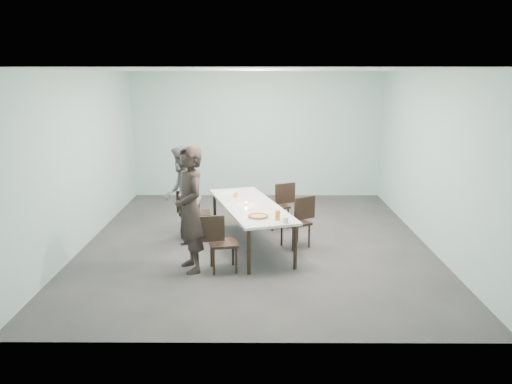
{
  "coord_description": "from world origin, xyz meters",
  "views": [
    {
      "loc": [
        0.04,
        -8.54,
        2.93
      ],
      "look_at": [
        0.0,
        -0.39,
        1.0
      ],
      "focal_mm": 35.0,
      "sensor_mm": 36.0,
      "label": 1
    }
  ],
  "objects_px": {
    "chair_near_left": "(218,239)",
    "chair_near_right": "(299,218)",
    "amber_tumbler": "(236,195)",
    "tealight": "(246,204)",
    "diner_near": "(190,209)",
    "side_plate": "(268,212)",
    "diner_far": "(183,194)",
    "pizza": "(258,216)",
    "water_tumbler": "(286,220)",
    "chair_far_left": "(194,210)",
    "chair_far_right": "(280,202)",
    "table": "(250,208)",
    "beer_glass": "(278,215)"
  },
  "relations": [
    {
      "from": "beer_glass",
      "to": "diner_near",
      "type": "bearing_deg",
      "value": -173.11
    },
    {
      "from": "table",
      "to": "pizza",
      "type": "bearing_deg",
      "value": -80.11
    },
    {
      "from": "chair_near_right",
      "to": "side_plate",
      "type": "distance_m",
      "value": 0.81
    },
    {
      "from": "amber_tumbler",
      "to": "side_plate",
      "type": "bearing_deg",
      "value": -61.69
    },
    {
      "from": "amber_tumbler",
      "to": "tealight",
      "type": "bearing_deg",
      "value": -70.38
    },
    {
      "from": "chair_near_right",
      "to": "diner_near",
      "type": "relative_size",
      "value": 0.45
    },
    {
      "from": "diner_near",
      "to": "side_plate",
      "type": "bearing_deg",
      "value": 90.66
    },
    {
      "from": "table",
      "to": "diner_near",
      "type": "relative_size",
      "value": 1.43
    },
    {
      "from": "chair_far_left",
      "to": "diner_near",
      "type": "distance_m",
      "value": 1.7
    },
    {
      "from": "chair_near_right",
      "to": "pizza",
      "type": "xyz_separation_m",
      "value": [
        -0.71,
        -0.82,
        0.27
      ]
    },
    {
      "from": "diner_near",
      "to": "side_plate",
      "type": "height_order",
      "value": "diner_near"
    },
    {
      "from": "chair_near_right",
      "to": "side_plate",
      "type": "relative_size",
      "value": 4.83
    },
    {
      "from": "chair_far_right",
      "to": "amber_tumbler",
      "type": "height_order",
      "value": "chair_far_right"
    },
    {
      "from": "table",
      "to": "water_tumbler",
      "type": "relative_size",
      "value": 30.55
    },
    {
      "from": "chair_far_left",
      "to": "chair_far_right",
      "type": "xyz_separation_m",
      "value": [
        1.6,
        0.58,
        0.0
      ]
    },
    {
      "from": "chair_far_left",
      "to": "diner_far",
      "type": "height_order",
      "value": "diner_far"
    },
    {
      "from": "pizza",
      "to": "water_tumbler",
      "type": "height_order",
      "value": "water_tumbler"
    },
    {
      "from": "chair_far_right",
      "to": "water_tumbler",
      "type": "xyz_separation_m",
      "value": [
        -0.01,
        -2.21,
        0.29
      ]
    },
    {
      "from": "tealight",
      "to": "amber_tumbler",
      "type": "distance_m",
      "value": 0.6
    },
    {
      "from": "diner_far",
      "to": "beer_glass",
      "type": "relative_size",
      "value": 11.6
    },
    {
      "from": "diner_far",
      "to": "pizza",
      "type": "xyz_separation_m",
      "value": [
        1.33,
        -1.05,
        -0.1
      ]
    },
    {
      "from": "diner_far",
      "to": "chair_far_left",
      "type": "bearing_deg",
      "value": 143.88
    },
    {
      "from": "pizza",
      "to": "tealight",
      "type": "bearing_deg",
      "value": 105.05
    },
    {
      "from": "beer_glass",
      "to": "chair_near_right",
      "type": "bearing_deg",
      "value": 66.33
    },
    {
      "from": "chair_near_left",
      "to": "water_tumbler",
      "type": "distance_m",
      "value": 1.06
    },
    {
      "from": "chair_near_left",
      "to": "chair_near_right",
      "type": "bearing_deg",
      "value": 29.29
    },
    {
      "from": "table",
      "to": "chair_far_left",
      "type": "xyz_separation_m",
      "value": [
        -1.04,
        0.53,
        -0.19
      ]
    },
    {
      "from": "diner_near",
      "to": "side_plate",
      "type": "distance_m",
      "value": 1.33
    },
    {
      "from": "water_tumbler",
      "to": "amber_tumbler",
      "type": "distance_m",
      "value": 1.83
    },
    {
      "from": "chair_far_left",
      "to": "diner_far",
      "type": "bearing_deg",
      "value": -129.63
    },
    {
      "from": "diner_far",
      "to": "pizza",
      "type": "distance_m",
      "value": 1.7
    },
    {
      "from": "chair_near_left",
      "to": "amber_tumbler",
      "type": "distance_m",
      "value": 1.7
    },
    {
      "from": "chair_far_left",
      "to": "pizza",
      "type": "bearing_deg",
      "value": -58.92
    },
    {
      "from": "beer_glass",
      "to": "side_plate",
      "type": "bearing_deg",
      "value": 108.14
    },
    {
      "from": "chair_near_right",
      "to": "diner_far",
      "type": "relative_size",
      "value": 0.5
    },
    {
      "from": "chair_far_left",
      "to": "tealight",
      "type": "xyz_separation_m",
      "value": [
        0.97,
        -0.55,
        0.27
      ]
    },
    {
      "from": "chair_near_right",
      "to": "amber_tumbler",
      "type": "distance_m",
      "value": 1.27
    },
    {
      "from": "beer_glass",
      "to": "diner_far",
      "type": "bearing_deg",
      "value": 144.07
    },
    {
      "from": "diner_far",
      "to": "beer_glass",
      "type": "xyz_separation_m",
      "value": [
        1.63,
        -1.18,
        -0.05
      ]
    },
    {
      "from": "chair_near_left",
      "to": "side_plate",
      "type": "relative_size",
      "value": 4.83
    },
    {
      "from": "chair_far_right",
      "to": "diner_near",
      "type": "relative_size",
      "value": 0.45
    },
    {
      "from": "table",
      "to": "water_tumbler",
      "type": "height_order",
      "value": "water_tumbler"
    },
    {
      "from": "chair_near_right",
      "to": "chair_far_right",
      "type": "height_order",
      "value": "same"
    },
    {
      "from": "table",
      "to": "chair_far_left",
      "type": "distance_m",
      "value": 1.18
    },
    {
      "from": "chair_near_right",
      "to": "side_plate",
      "type": "height_order",
      "value": "chair_near_right"
    },
    {
      "from": "table",
      "to": "pizza",
      "type": "distance_m",
      "value": 0.82
    },
    {
      "from": "chair_far_right",
      "to": "water_tumbler",
      "type": "height_order",
      "value": "chair_far_right"
    },
    {
      "from": "chair_near_left",
      "to": "tealight",
      "type": "bearing_deg",
      "value": 58.73
    },
    {
      "from": "chair_near_right",
      "to": "diner_far",
      "type": "distance_m",
      "value": 2.09
    },
    {
      "from": "amber_tumbler",
      "to": "diner_far",
      "type": "bearing_deg",
      "value": -162.43
    }
  ]
}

